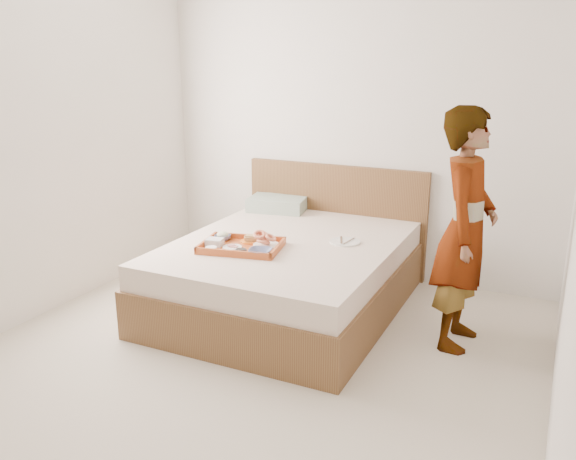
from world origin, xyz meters
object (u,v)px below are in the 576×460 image
(tray, at_px, (241,245))
(bed, at_px, (288,274))
(person, at_px, (465,230))
(dinner_plate, at_px, (345,242))

(tray, bearing_deg, bed, 42.96)
(bed, bearing_deg, person, -1.34)
(dinner_plate, bearing_deg, bed, -158.99)
(bed, height_order, dinner_plate, dinner_plate)
(bed, xyz_separation_m, dinner_plate, (0.40, 0.15, 0.27))
(bed, xyz_separation_m, tray, (-0.22, -0.31, 0.29))
(tray, relative_size, person, 0.36)
(dinner_plate, bearing_deg, person, -11.74)
(person, bearing_deg, dinner_plate, 80.18)
(bed, relative_size, tray, 3.57)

